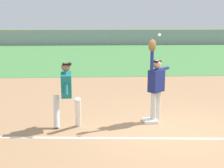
# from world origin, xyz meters

# --- Properties ---
(ground_plane) EXTENTS (79.63, 79.63, 0.00)m
(ground_plane) POSITION_xyz_m (0.00, 0.00, 0.00)
(ground_plane) COLOR tan
(outfield_grass) EXTENTS (47.82, 19.16, 0.01)m
(outfield_grass) POSITION_xyz_m (0.00, 17.04, 0.01)
(outfield_grass) COLOR #4C8C47
(outfield_grass) RESTS_ON ground_plane
(first_base) EXTENTS (0.40, 0.40, 0.08)m
(first_base) POSITION_xyz_m (-0.37, 0.64, 0.04)
(first_base) COLOR white
(first_base) RESTS_ON ground_plane
(fielder) EXTENTS (0.74, 0.68, 2.28)m
(fielder) POSITION_xyz_m (-0.23, 0.69, 1.12)
(fielder) COLOR silver
(fielder) RESTS_ON ground_plane
(runner) EXTENTS (0.74, 0.84, 1.72)m
(runner) POSITION_xyz_m (-2.62, 0.35, 1.00)
(runner) COLOR white
(runner) RESTS_ON ground_plane
(baseball) EXTENTS (0.07, 0.07, 0.07)m
(baseball) POSITION_xyz_m (-0.23, 0.45, 2.40)
(baseball) COLOR white
(outfield_fence) EXTENTS (47.90, 0.08, 1.67)m
(outfield_fence) POSITION_xyz_m (-0.00, 26.62, 0.84)
(outfield_fence) COLOR #93999E
(outfield_fence) RESTS_ON ground_plane
(parked_car_white) EXTENTS (4.54, 2.40, 1.25)m
(parked_car_white) POSITION_xyz_m (-5.17, 29.33, 0.67)
(parked_car_white) COLOR white
(parked_car_white) RESTS_ON ground_plane
(parked_car_tan) EXTENTS (4.40, 2.13, 1.25)m
(parked_car_tan) POSITION_xyz_m (0.74, 30.04, 0.67)
(parked_car_tan) COLOR tan
(parked_car_tan) RESTS_ON ground_plane
(parked_car_blue) EXTENTS (4.58, 2.49, 1.25)m
(parked_car_blue) POSITION_xyz_m (6.81, 29.84, 0.67)
(parked_car_blue) COLOR #23389E
(parked_car_blue) RESTS_ON ground_plane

